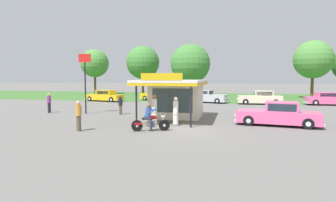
{
  "coord_description": "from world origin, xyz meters",
  "views": [
    {
      "loc": [
        2.78,
        -16.37,
        3.03
      ],
      "look_at": [
        -1.8,
        3.25,
        1.4
      ],
      "focal_mm": 30.34,
      "sensor_mm": 36.0,
      "label": 1
    }
  ],
  "objects_px": {
    "gas_pump_nearside": "(154,111)",
    "parked_car_back_row_right": "(328,99)",
    "gas_pump_offside": "(176,112)",
    "motorcycle_with_rider": "(150,120)",
    "bystander_standing_back_lot": "(79,115)",
    "parked_car_back_row_far_left": "(206,97)",
    "parked_car_back_row_centre_right": "(160,95)",
    "roadside_pole_sign": "(85,73)",
    "parked_car_back_row_left": "(105,96)",
    "bystander_strolling_foreground": "(49,103)",
    "featured_classic_sedan": "(278,115)",
    "bystander_admiring_sedan": "(120,105)",
    "parked_car_second_row_spare": "(260,98)"
  },
  "relations": [
    {
      "from": "bystander_strolling_foreground",
      "to": "roadside_pole_sign",
      "type": "height_order",
      "value": "roadside_pole_sign"
    },
    {
      "from": "gas_pump_nearside",
      "to": "parked_car_back_row_far_left",
      "type": "relative_size",
      "value": 0.35
    },
    {
      "from": "bystander_strolling_foreground",
      "to": "parked_car_back_row_centre_right",
      "type": "bearing_deg",
      "value": 68.66
    },
    {
      "from": "featured_classic_sedan",
      "to": "gas_pump_offside",
      "type": "bearing_deg",
      "value": -166.85
    },
    {
      "from": "motorcycle_with_rider",
      "to": "featured_classic_sedan",
      "type": "bearing_deg",
      "value": 26.6
    },
    {
      "from": "parked_car_back_row_right",
      "to": "bystander_admiring_sedan",
      "type": "height_order",
      "value": "bystander_admiring_sedan"
    },
    {
      "from": "motorcycle_with_rider",
      "to": "parked_car_second_row_spare",
      "type": "height_order",
      "value": "motorcycle_with_rider"
    },
    {
      "from": "parked_car_back_row_far_left",
      "to": "parked_car_back_row_centre_right",
      "type": "bearing_deg",
      "value": 164.05
    },
    {
      "from": "gas_pump_offside",
      "to": "motorcycle_with_rider",
      "type": "distance_m",
      "value": 2.47
    },
    {
      "from": "gas_pump_nearside",
      "to": "parked_car_back_row_right",
      "type": "distance_m",
      "value": 23.16
    },
    {
      "from": "parked_car_second_row_spare",
      "to": "parked_car_back_row_centre_right",
      "type": "relative_size",
      "value": 0.88
    },
    {
      "from": "featured_classic_sedan",
      "to": "bystander_standing_back_lot",
      "type": "bearing_deg",
      "value": -157.66
    },
    {
      "from": "gas_pump_offside",
      "to": "parked_car_back_row_left",
      "type": "distance_m",
      "value": 20.99
    },
    {
      "from": "motorcycle_with_rider",
      "to": "bystander_admiring_sedan",
      "type": "relative_size",
      "value": 1.38
    },
    {
      "from": "motorcycle_with_rider",
      "to": "parked_car_back_row_right",
      "type": "height_order",
      "value": "motorcycle_with_rider"
    },
    {
      "from": "bystander_standing_back_lot",
      "to": "bystander_strolling_foreground",
      "type": "relative_size",
      "value": 1.03
    },
    {
      "from": "parked_car_back_row_far_left",
      "to": "parked_car_back_row_right",
      "type": "xyz_separation_m",
      "value": [
        13.73,
        -0.29,
        -0.04
      ]
    },
    {
      "from": "bystander_standing_back_lot",
      "to": "roadside_pole_sign",
      "type": "height_order",
      "value": "roadside_pole_sign"
    },
    {
      "from": "parked_car_back_row_left",
      "to": "featured_classic_sedan",
      "type": "bearing_deg",
      "value": -37.97
    },
    {
      "from": "parked_car_back_row_far_left",
      "to": "roadside_pole_sign",
      "type": "height_order",
      "value": "roadside_pole_sign"
    },
    {
      "from": "motorcycle_with_rider",
      "to": "gas_pump_offside",
      "type": "bearing_deg",
      "value": 65.04
    },
    {
      "from": "motorcycle_with_rider",
      "to": "roadside_pole_sign",
      "type": "distance_m",
      "value": 10.35
    },
    {
      "from": "featured_classic_sedan",
      "to": "parked_car_back_row_right",
      "type": "bearing_deg",
      "value": 64.65
    },
    {
      "from": "bystander_admiring_sedan",
      "to": "parked_car_back_row_far_left",
      "type": "bearing_deg",
      "value": 66.5
    },
    {
      "from": "featured_classic_sedan",
      "to": "bystander_standing_back_lot",
      "type": "height_order",
      "value": "bystander_standing_back_lot"
    },
    {
      "from": "gas_pump_offside",
      "to": "roadside_pole_sign",
      "type": "distance_m",
      "value": 9.97
    },
    {
      "from": "parked_car_back_row_centre_right",
      "to": "motorcycle_with_rider",
      "type": "bearing_deg",
      "value": -76.76
    },
    {
      "from": "parked_car_back_row_far_left",
      "to": "bystander_standing_back_lot",
      "type": "bearing_deg",
      "value": -104.01
    },
    {
      "from": "parked_car_back_row_left",
      "to": "bystander_strolling_foreground",
      "type": "xyz_separation_m",
      "value": [
        0.74,
        -12.51,
        0.23
      ]
    },
    {
      "from": "bystander_standing_back_lot",
      "to": "bystander_admiring_sedan",
      "type": "relative_size",
      "value": 1.14
    },
    {
      "from": "motorcycle_with_rider",
      "to": "featured_classic_sedan",
      "type": "relative_size",
      "value": 0.39
    },
    {
      "from": "parked_car_second_row_spare",
      "to": "roadside_pole_sign",
      "type": "distance_m",
      "value": 19.95
    },
    {
      "from": "bystander_strolling_foreground",
      "to": "gas_pump_nearside",
      "type": "bearing_deg",
      "value": -20.7
    },
    {
      "from": "parked_car_back_row_right",
      "to": "motorcycle_with_rider",
      "type": "bearing_deg",
      "value": -127.39
    },
    {
      "from": "parked_car_second_row_spare",
      "to": "bystander_standing_back_lot",
      "type": "relative_size",
      "value": 2.92
    },
    {
      "from": "gas_pump_offside",
      "to": "motorcycle_with_rider",
      "type": "height_order",
      "value": "gas_pump_offside"
    },
    {
      "from": "gas_pump_nearside",
      "to": "gas_pump_offside",
      "type": "xyz_separation_m",
      "value": [
        1.42,
        -0.0,
        -0.06
      ]
    },
    {
      "from": "parked_car_back_row_right",
      "to": "bystander_standing_back_lot",
      "type": "xyz_separation_m",
      "value": [
        -18.92,
        -20.54,
        0.25
      ]
    },
    {
      "from": "parked_car_back_row_right",
      "to": "parked_car_back_row_centre_right",
      "type": "distance_m",
      "value": 20.17
    },
    {
      "from": "motorcycle_with_rider",
      "to": "bystander_strolling_foreground",
      "type": "bearing_deg",
      "value": 150.48
    },
    {
      "from": "roadside_pole_sign",
      "to": "bystander_strolling_foreground",
      "type": "bearing_deg",
      "value": -178.11
    },
    {
      "from": "parked_car_back_row_right",
      "to": "bystander_strolling_foreground",
      "type": "distance_m",
      "value": 29.27
    },
    {
      "from": "parked_car_back_row_left",
      "to": "gas_pump_nearside",
      "type": "bearing_deg",
      "value": -55.29
    },
    {
      "from": "parked_car_back_row_right",
      "to": "roadside_pole_sign",
      "type": "distance_m",
      "value": 26.31
    },
    {
      "from": "gas_pump_offside",
      "to": "parked_car_back_row_far_left",
      "type": "distance_m",
      "value": 17.64
    },
    {
      "from": "parked_car_back_row_far_left",
      "to": "roadside_pole_sign",
      "type": "distance_m",
      "value": 16.36
    },
    {
      "from": "gas_pump_offside",
      "to": "parked_car_second_row_spare",
      "type": "xyz_separation_m",
      "value": [
        6.6,
        16.71,
        -0.12
      ]
    },
    {
      "from": "motorcycle_with_rider",
      "to": "roadside_pole_sign",
      "type": "relative_size",
      "value": 0.42
    },
    {
      "from": "parked_car_back_row_left",
      "to": "parked_car_back_row_far_left",
      "type": "xyz_separation_m",
      "value": [
        13.09,
        1.07,
        0.04
      ]
    },
    {
      "from": "bystander_admiring_sedan",
      "to": "roadside_pole_sign",
      "type": "relative_size",
      "value": 0.3
    }
  ]
}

